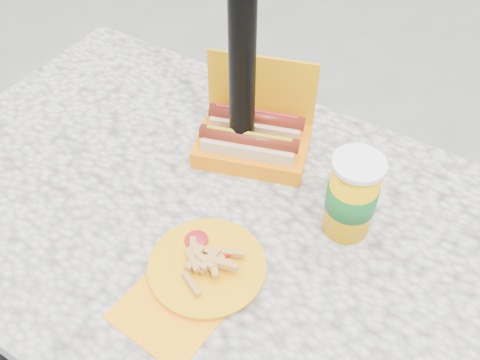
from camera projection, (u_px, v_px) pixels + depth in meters
The scene contains 5 objects.
picnic_table at pixel (202, 240), 1.11m from camera, with size 1.20×0.80×0.75m.
umbrella_pole at pixel (242, 3), 0.87m from camera, with size 0.05×0.05×2.20m, color black.
hotdog_box at pixel (253, 137), 1.10m from camera, with size 0.26×0.22×0.19m.
fries_plate at pixel (204, 268), 0.92m from camera, with size 0.21×0.28×0.04m.
soda_cup at pixel (352, 196), 0.93m from camera, with size 0.09×0.09×0.17m.
Camera 1 is at (0.41, -0.53, 1.54)m, focal length 40.00 mm.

